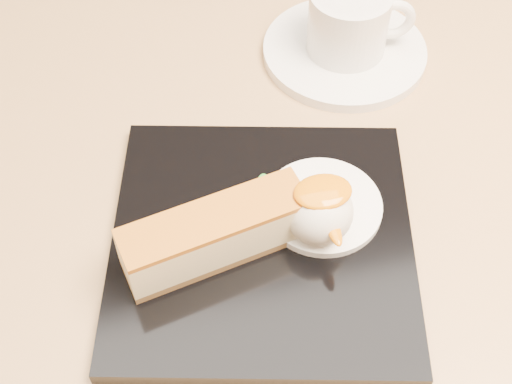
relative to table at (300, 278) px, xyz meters
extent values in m
cylinder|color=black|center=(0.00, 0.00, -0.21)|extent=(0.08, 0.08, 0.66)
cube|color=brown|center=(0.00, 0.00, 0.14)|extent=(0.80, 0.80, 0.04)
cube|color=black|center=(-0.05, -0.06, 0.16)|extent=(0.27, 0.27, 0.01)
cube|color=brown|center=(-0.09, -0.06, 0.17)|extent=(0.14, 0.06, 0.01)
cube|color=beige|center=(-0.09, -0.06, 0.19)|extent=(0.14, 0.06, 0.03)
cube|color=#974E10|center=(-0.09, -0.06, 0.21)|extent=(0.14, 0.06, 0.00)
cylinder|color=white|center=(0.00, -0.04, 0.17)|extent=(0.09, 0.09, 0.01)
sphere|color=white|center=(-0.01, -0.06, 0.19)|extent=(0.05, 0.05, 0.05)
ellipsoid|color=orange|center=(-0.01, -0.06, 0.21)|extent=(0.04, 0.03, 0.01)
ellipsoid|color=green|center=(-0.03, -0.02, 0.17)|extent=(0.02, 0.01, 0.00)
ellipsoid|color=green|center=(-0.02, -0.01, 0.17)|extent=(0.02, 0.02, 0.00)
ellipsoid|color=green|center=(-0.04, -0.01, 0.17)|extent=(0.01, 0.02, 0.00)
cylinder|color=white|center=(0.07, 0.13, 0.16)|extent=(0.15, 0.15, 0.01)
cylinder|color=white|center=(0.07, 0.13, 0.19)|extent=(0.07, 0.07, 0.06)
torus|color=white|center=(0.11, 0.13, 0.19)|extent=(0.04, 0.02, 0.04)
camera|label=1|loc=(-0.12, -0.34, 0.60)|focal=50.00mm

